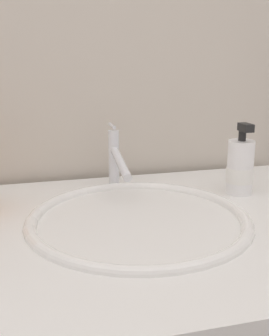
% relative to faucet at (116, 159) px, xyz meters
% --- Properties ---
extents(tiled_wall_back, '(2.15, 0.04, 2.40)m').
position_rel_faucet_xyz_m(tiled_wall_back, '(-0.03, 0.13, 0.22)').
color(tiled_wall_back, beige).
rests_on(tiled_wall_back, ground).
extents(sink_basin, '(0.41, 0.41, 0.10)m').
position_rel_faucet_xyz_m(sink_basin, '(-0.00, -0.19, -0.10)').
color(sink_basin, white).
rests_on(sink_basin, vanity_counter).
extents(faucet, '(0.02, 0.17, 0.14)m').
position_rel_faucet_xyz_m(faucet, '(0.00, 0.00, 0.00)').
color(faucet, silver).
rests_on(faucet, sink_basin).
extents(soap_dispenser, '(0.06, 0.06, 0.15)m').
position_rel_faucet_xyz_m(soap_dispenser, '(0.25, -0.10, -0.01)').
color(soap_dispenser, white).
rests_on(soap_dispenser, vanity_counter).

